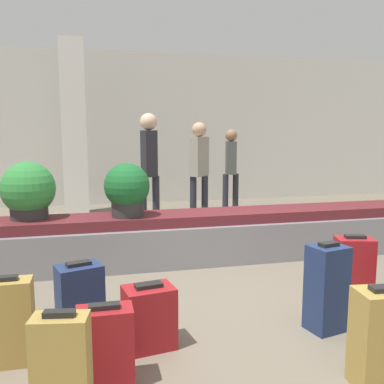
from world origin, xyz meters
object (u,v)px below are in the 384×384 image
at_px(pillar, 74,129).
at_px(potted_plant_0, 28,191).
at_px(suitcase_2, 105,347).
at_px(potted_plant_1, 127,189).
at_px(suitcase_5, 62,376).
at_px(suitcase_8, 80,294).
at_px(suitcase_3, 382,339).
at_px(traveler_1, 231,164).
at_px(traveler_0, 149,161).
at_px(traveler_2, 199,164).
at_px(suitcase_6, 149,317).
at_px(suitcase_4, 327,288).
at_px(suitcase_0, 4,323).
at_px(suitcase_7, 353,267).

xyz_separation_m(pillar, potted_plant_0, (-0.43, -3.20, -0.70)).
height_order(suitcase_2, potted_plant_1, potted_plant_1).
xyz_separation_m(suitcase_5, suitcase_8, (0.06, 1.34, -0.08)).
relative_size(suitcase_3, traveler_1, 0.41).
bearing_deg(traveler_0, potted_plant_0, 124.52).
bearing_deg(traveler_1, traveler_0, 136.23).
distance_m(potted_plant_1, traveler_2, 2.39).
relative_size(suitcase_2, suitcase_8, 1.03).
height_order(suitcase_6, potted_plant_1, potted_plant_1).
relative_size(suitcase_2, traveler_2, 0.31).
relative_size(suitcase_4, traveler_2, 0.42).
height_order(suitcase_0, potted_plant_1, potted_plant_1).
distance_m(suitcase_8, traveler_2, 3.94).
height_order(pillar, suitcase_7, pillar).
bearing_deg(suitcase_0, suitcase_5, -61.89).
distance_m(suitcase_6, traveler_1, 5.18).
bearing_deg(traveler_2, pillar, 106.04).
height_order(suitcase_5, traveler_2, traveler_2).
bearing_deg(suitcase_3, traveler_0, 106.92).
relative_size(suitcase_2, traveler_0, 0.29).
xyz_separation_m(suitcase_2, suitcase_8, (-0.17, 0.95, -0.01)).
distance_m(suitcase_6, potted_plant_1, 2.06).
bearing_deg(traveler_1, suitcase_6, 167.72).
distance_m(suitcase_0, traveler_1, 5.66).
height_order(suitcase_8, potted_plant_0, potted_plant_0).
relative_size(pillar, suitcase_0, 5.17).
bearing_deg(traveler_2, potted_plant_0, 177.14).
bearing_deg(suitcase_5, traveler_1, 73.42).
bearing_deg(suitcase_7, traveler_2, 116.29).
relative_size(suitcase_8, traveler_0, 0.28).
relative_size(suitcase_7, traveler_0, 0.32).
relative_size(suitcase_0, suitcase_6, 1.27).
bearing_deg(suitcase_2, pillar, 94.08).
bearing_deg(pillar, suitcase_0, -93.74).
distance_m(suitcase_0, suitcase_6, 0.98).
distance_m(pillar, suitcase_5, 6.22).
height_order(traveler_0, traveler_2, traveler_0).
bearing_deg(suitcase_2, suitcase_4, 12.90).
bearing_deg(potted_plant_1, suitcase_4, -55.47).
bearing_deg(suitcase_8, suitcase_5, -110.01).
bearing_deg(suitcase_2, suitcase_0, 148.84).
distance_m(pillar, suitcase_8, 4.94).
height_order(suitcase_4, suitcase_7, suitcase_4).
bearing_deg(suitcase_6, suitcase_8, 123.79).
height_order(potted_plant_1, traveler_0, traveler_0).
relative_size(pillar, traveler_1, 2.01).
relative_size(suitcase_3, potted_plant_0, 1.01).
relative_size(suitcase_5, traveler_2, 0.40).
distance_m(pillar, suitcase_3, 6.54).
xyz_separation_m(suitcase_7, traveler_0, (-1.54, 3.00, 0.83)).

